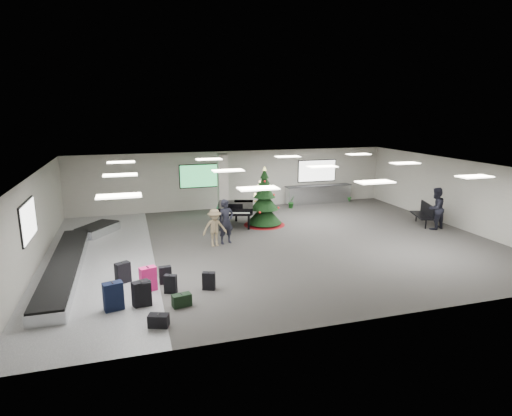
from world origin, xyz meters
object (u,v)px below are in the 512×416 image
object	(u,v)px
potted_plant_right	(348,196)
traveler_bench	(435,208)
pink_suitcase	(148,279)
christmas_tree	(264,205)
grand_piano	(235,208)
service_counter	(318,194)
traveler_b	(215,228)
traveler_a	(226,222)
potted_plant_left	(291,202)
bench	(424,213)
baggage_carousel	(73,257)

from	to	relation	value
potted_plant_right	traveler_bench	bearing A→B (deg)	-82.25
pink_suitcase	traveler_bench	world-z (taller)	traveler_bench
christmas_tree	grand_piano	world-z (taller)	christmas_tree
service_counter	christmas_tree	size ratio (longest dim) A/B	1.42
pink_suitcase	traveler_b	size ratio (longest dim) A/B	0.51
traveler_a	traveler_b	world-z (taller)	traveler_a
traveler_a	potted_plant_right	world-z (taller)	traveler_a
service_counter	pink_suitcase	bearing A→B (deg)	-135.83
grand_piano	potted_plant_left	size ratio (longest dim) A/B	3.51
christmas_tree	traveler_b	world-z (taller)	christmas_tree
service_counter	traveler_a	distance (m)	9.24
traveler_bench	potted_plant_right	distance (m)	6.66
bench	potted_plant_left	world-z (taller)	bench
grand_piano	pink_suitcase	bearing A→B (deg)	-107.18
pink_suitcase	christmas_tree	bearing A→B (deg)	30.18
traveler_a	potted_plant_left	bearing A→B (deg)	31.19
service_counter	christmas_tree	distance (m)	5.91
traveler_a	traveler_b	bearing A→B (deg)	-172.85
pink_suitcase	traveler_bench	size ratio (longest dim) A/B	0.40
pink_suitcase	potted_plant_right	xyz separation A→B (m)	(12.24, 9.89, -0.02)
pink_suitcase	traveler_bench	distance (m)	13.56
pink_suitcase	bench	bearing A→B (deg)	0.00
pink_suitcase	potted_plant_right	size ratio (longest dim) A/B	1.07
grand_piano	traveler_a	bearing A→B (deg)	-95.30
traveler_bench	service_counter	bearing A→B (deg)	-85.77
pink_suitcase	bench	world-z (taller)	bench
grand_piano	potted_plant_right	size ratio (longest dim) A/B	3.41
traveler_a	traveler_bench	world-z (taller)	traveler_bench
baggage_carousel	service_counter	xyz separation A→B (m)	(12.84, 6.73, 0.33)
traveler_bench	baggage_carousel	bearing A→B (deg)	-18.28
service_counter	traveler_bench	distance (m)	7.29
traveler_bench	potted_plant_left	size ratio (longest dim) A/B	2.75
service_counter	traveler_bench	xyz separation A→B (m)	(2.79, -6.72, 0.44)
christmas_tree	potted_plant_right	world-z (taller)	christmas_tree
grand_piano	traveler_a	distance (m)	2.78
baggage_carousel	service_counter	bearing A→B (deg)	27.67
grand_piano	traveler_a	size ratio (longest dim) A/B	1.35
christmas_tree	traveler_bench	distance (m)	7.94
baggage_carousel	traveler_bench	distance (m)	15.65
baggage_carousel	traveler_bench	xyz separation A→B (m)	(15.63, 0.02, 0.77)
service_counter	traveler_a	world-z (taller)	traveler_a
potted_plant_left	traveler_b	bearing A→B (deg)	-134.90
traveler_b	potted_plant_left	world-z (taller)	traveler_b
pink_suitcase	traveler_a	world-z (taller)	traveler_a
potted_plant_right	traveler_b	bearing A→B (deg)	-146.93
grand_piano	traveler_a	xyz separation A→B (m)	(-1.04, -2.58, 0.06)
service_counter	traveler_bench	bearing A→B (deg)	-67.43
baggage_carousel	christmas_tree	world-z (taller)	christmas_tree
service_counter	bench	size ratio (longest dim) A/B	2.27
service_counter	traveler_bench	world-z (taller)	traveler_bench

